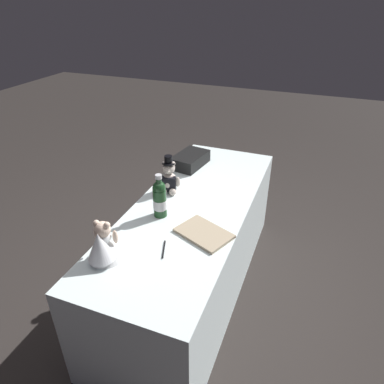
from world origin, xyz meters
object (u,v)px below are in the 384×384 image
(champagne_bottle, at_px, (160,198))
(teddy_bear_bride, at_px, (103,244))
(signing_pen, at_px, (164,250))
(guestbook, at_px, (204,233))
(teddy_bear_groom, at_px, (169,179))
(gift_case_black, at_px, (190,160))

(champagne_bottle, bearing_deg, teddy_bear_bride, -11.01)
(champagne_bottle, xyz_separation_m, signing_pen, (0.30, 0.16, -0.12))
(guestbook, bearing_deg, teddy_bear_groom, -111.40)
(gift_case_black, bearing_deg, teddy_bear_bride, -0.26)
(teddy_bear_bride, height_order, champagne_bottle, champagne_bottle)
(gift_case_black, xyz_separation_m, guestbook, (0.82, 0.41, -0.04))
(teddy_bear_groom, xyz_separation_m, champagne_bottle, (0.29, 0.07, 0.02))
(champagne_bottle, height_order, guestbook, champagne_bottle)
(gift_case_black, bearing_deg, champagne_bottle, 6.79)
(champagne_bottle, xyz_separation_m, guestbook, (0.09, 0.32, -0.11))
(champagne_bottle, bearing_deg, signing_pen, 28.35)
(teddy_bear_groom, distance_m, gift_case_black, 0.44)
(guestbook, bearing_deg, gift_case_black, -130.65)
(teddy_bear_bride, bearing_deg, signing_pen, 123.68)
(gift_case_black, distance_m, guestbook, 0.92)
(teddy_bear_bride, xyz_separation_m, signing_pen, (-0.17, 0.26, -0.09))
(champagne_bottle, bearing_deg, gift_case_black, -173.21)
(teddy_bear_groom, xyz_separation_m, signing_pen, (0.60, 0.24, -0.09))
(teddy_bear_groom, relative_size, signing_pen, 1.82)
(gift_case_black, bearing_deg, teddy_bear_groom, 1.77)
(champagne_bottle, distance_m, gift_case_black, 0.74)
(teddy_bear_bride, bearing_deg, guestbook, 133.05)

